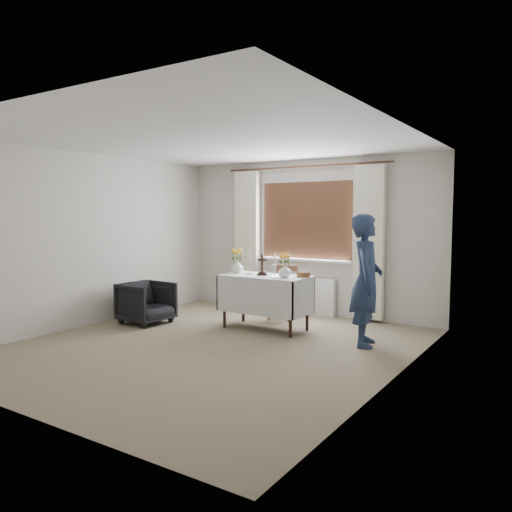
{
  "coord_description": "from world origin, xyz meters",
  "views": [
    {
      "loc": [
        3.72,
        -4.76,
        1.62
      ],
      "look_at": [
        0.02,
        0.95,
        1.05
      ],
      "focal_mm": 35.0,
      "sensor_mm": 36.0,
      "label": 1
    }
  ],
  "objects_px": {
    "armchair": "(146,303)",
    "wooden_cross": "(262,265)",
    "wooden_chair": "(283,292)",
    "person": "(366,280)",
    "altar_table": "(265,302)",
    "flower_vase_left": "(237,267)",
    "flower_vase_right": "(285,271)"
  },
  "relations": [
    {
      "from": "wooden_cross",
      "to": "flower_vase_right",
      "type": "xyz_separation_m",
      "value": [
        0.38,
        -0.03,
        -0.05
      ]
    },
    {
      "from": "person",
      "to": "flower_vase_right",
      "type": "height_order",
      "value": "person"
    },
    {
      "from": "person",
      "to": "altar_table",
      "type": "bearing_deg",
      "value": 68.97
    },
    {
      "from": "armchair",
      "to": "wooden_chair",
      "type": "bearing_deg",
      "value": -45.06
    },
    {
      "from": "person",
      "to": "flower_vase_right",
      "type": "distance_m",
      "value": 1.17
    },
    {
      "from": "person",
      "to": "wooden_cross",
      "type": "height_order",
      "value": "person"
    },
    {
      "from": "altar_table",
      "to": "wooden_chair",
      "type": "bearing_deg",
      "value": 100.02
    },
    {
      "from": "wooden_chair",
      "to": "wooden_cross",
      "type": "height_order",
      "value": "wooden_cross"
    },
    {
      "from": "wooden_chair",
      "to": "flower_vase_left",
      "type": "relative_size",
      "value": 4.37
    },
    {
      "from": "armchair",
      "to": "person",
      "type": "height_order",
      "value": "person"
    },
    {
      "from": "person",
      "to": "flower_vase_left",
      "type": "xyz_separation_m",
      "value": [
        -2.01,
        0.11,
        0.04
      ]
    },
    {
      "from": "armchair",
      "to": "flower_vase_left",
      "type": "bearing_deg",
      "value": -56.49
    },
    {
      "from": "altar_table",
      "to": "wooden_cross",
      "type": "height_order",
      "value": "wooden_cross"
    },
    {
      "from": "armchair",
      "to": "wooden_cross",
      "type": "xyz_separation_m",
      "value": [
        1.63,
        0.64,
        0.6
      ]
    },
    {
      "from": "person",
      "to": "flower_vase_left",
      "type": "relative_size",
      "value": 8.51
    },
    {
      "from": "wooden_chair",
      "to": "flower_vase_left",
      "type": "height_order",
      "value": "flower_vase_left"
    },
    {
      "from": "person",
      "to": "flower_vase_right",
      "type": "xyz_separation_m",
      "value": [
        -1.17,
        0.04,
        0.04
      ]
    },
    {
      "from": "wooden_chair",
      "to": "flower_vase_right",
      "type": "xyz_separation_m",
      "value": [
        0.46,
        -0.76,
        0.44
      ]
    },
    {
      "from": "wooden_chair",
      "to": "flower_vase_right",
      "type": "height_order",
      "value": "flower_vase_right"
    },
    {
      "from": "altar_table",
      "to": "wooden_cross",
      "type": "xyz_separation_m",
      "value": [
        -0.04,
        -0.01,
        0.53
      ]
    },
    {
      "from": "wooden_cross",
      "to": "flower_vase_left",
      "type": "distance_m",
      "value": 0.47
    },
    {
      "from": "armchair",
      "to": "flower_vase_right",
      "type": "distance_m",
      "value": 2.17
    },
    {
      "from": "wooden_chair",
      "to": "wooden_cross",
      "type": "bearing_deg",
      "value": -90.05
    },
    {
      "from": "wooden_chair",
      "to": "person",
      "type": "height_order",
      "value": "person"
    },
    {
      "from": "person",
      "to": "wooden_cross",
      "type": "xyz_separation_m",
      "value": [
        -1.55,
        0.07,
        0.1
      ]
    },
    {
      "from": "wooden_cross",
      "to": "flower_vase_left",
      "type": "height_order",
      "value": "wooden_cross"
    },
    {
      "from": "altar_table",
      "to": "wooden_chair",
      "type": "distance_m",
      "value": 0.73
    },
    {
      "from": "altar_table",
      "to": "wooden_cross",
      "type": "bearing_deg",
      "value": -166.66
    },
    {
      "from": "flower_vase_right",
      "to": "person",
      "type": "bearing_deg",
      "value": -1.82
    },
    {
      "from": "armchair",
      "to": "flower_vase_left",
      "type": "relative_size",
      "value": 3.57
    },
    {
      "from": "flower_vase_right",
      "to": "armchair",
      "type": "bearing_deg",
      "value": -163.08
    },
    {
      "from": "wooden_chair",
      "to": "person",
      "type": "bearing_deg",
      "value": -32.77
    }
  ]
}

